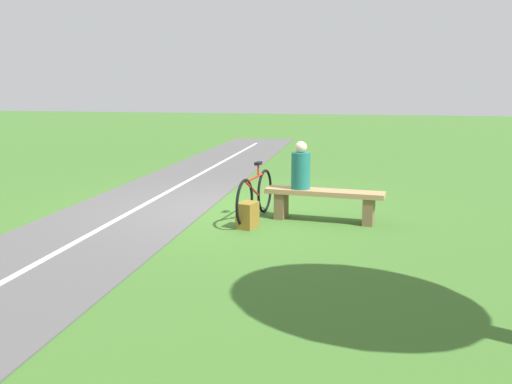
{
  "coord_description": "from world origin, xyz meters",
  "views": [
    {
      "loc": [
        -2.94,
        8.94,
        2.08
      ],
      "look_at": [
        -1.27,
        2.64,
        0.85
      ],
      "focal_mm": 37.75,
      "sensor_mm": 36.0,
      "label": 1
    }
  ],
  "objects_px": {
    "bench": "(324,199)",
    "bicycle": "(255,195)",
    "backpack": "(247,215)",
    "person_seated": "(301,168)"
  },
  "relations": [
    {
      "from": "bench",
      "to": "bicycle",
      "type": "xyz_separation_m",
      "value": [
        1.11,
        0.16,
        0.04
      ]
    },
    {
      "from": "person_seated",
      "to": "bicycle",
      "type": "distance_m",
      "value": 0.87
    },
    {
      "from": "person_seated",
      "to": "backpack",
      "type": "height_order",
      "value": "person_seated"
    },
    {
      "from": "person_seated",
      "to": "bicycle",
      "type": "bearing_deg",
      "value": 17.97
    },
    {
      "from": "bicycle",
      "to": "bench",
      "type": "bearing_deg",
      "value": 101.3
    },
    {
      "from": "bench",
      "to": "person_seated",
      "type": "bearing_deg",
      "value": -0.0
    },
    {
      "from": "bench",
      "to": "person_seated",
      "type": "distance_m",
      "value": 0.63
    },
    {
      "from": "person_seated",
      "to": "bench",
      "type": "bearing_deg",
      "value": 180.0
    },
    {
      "from": "bench",
      "to": "backpack",
      "type": "height_order",
      "value": "bench"
    },
    {
      "from": "person_seated",
      "to": "bicycle",
      "type": "xyz_separation_m",
      "value": [
        0.72,
        0.18,
        -0.45
      ]
    }
  ]
}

